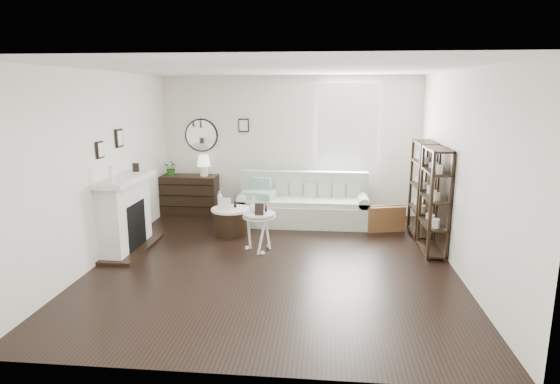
# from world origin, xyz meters

# --- Properties ---
(room) EXTENTS (5.50, 5.50, 5.50)m
(room) POSITION_xyz_m (0.73, 2.70, 1.60)
(room) COLOR black
(room) RESTS_ON ground
(fireplace) EXTENTS (0.50, 1.40, 1.84)m
(fireplace) POSITION_xyz_m (-2.32, 0.30, 0.54)
(fireplace) COLOR white
(fireplace) RESTS_ON ground
(shelf_unit_far) EXTENTS (0.30, 0.80, 1.60)m
(shelf_unit_far) POSITION_xyz_m (2.33, 1.55, 0.80)
(shelf_unit_far) COLOR black
(shelf_unit_far) RESTS_ON ground
(shelf_unit_near) EXTENTS (0.30, 0.80, 1.60)m
(shelf_unit_near) POSITION_xyz_m (2.33, 0.65, 0.80)
(shelf_unit_near) COLOR black
(shelf_unit_near) RESTS_ON ground
(sofa) EXTENTS (2.40, 0.83, 0.93)m
(sofa) POSITION_xyz_m (0.30, 2.07, 0.31)
(sofa) COLOR beige
(sofa) RESTS_ON ground
(quilt) EXTENTS (0.64, 0.56, 0.14)m
(quilt) POSITION_xyz_m (-0.49, 1.95, 0.55)
(quilt) COLOR #279169
(quilt) RESTS_ON sofa
(suitcase) EXTENTS (0.70, 0.38, 0.44)m
(suitcase) POSITION_xyz_m (1.76, 1.72, 0.22)
(suitcase) COLOR olive
(suitcase) RESTS_ON ground
(dresser) EXTENTS (1.17, 0.50, 0.78)m
(dresser) POSITION_xyz_m (-2.00, 2.47, 0.39)
(dresser) COLOR black
(dresser) RESTS_ON ground
(table_lamp) EXTENTS (0.30, 0.30, 0.42)m
(table_lamp) POSITION_xyz_m (-1.65, 2.47, 0.99)
(table_lamp) COLOR beige
(table_lamp) RESTS_ON dresser
(potted_plant) EXTENTS (0.35, 0.33, 0.31)m
(potted_plant) POSITION_xyz_m (-2.29, 2.42, 0.94)
(potted_plant) COLOR #225518
(potted_plant) RESTS_ON dresser
(drum_table) EXTENTS (0.66, 0.66, 0.46)m
(drum_table) POSITION_xyz_m (-0.89, 1.24, 0.23)
(drum_table) COLOR black
(drum_table) RESTS_ON ground
(pedestal_table) EXTENTS (0.51, 0.51, 0.61)m
(pedestal_table) POSITION_xyz_m (-0.29, 0.44, 0.56)
(pedestal_table) COLOR silver
(pedestal_table) RESTS_ON ground
(eiffel_drum) EXTENTS (0.14, 0.14, 0.21)m
(eiffel_drum) POSITION_xyz_m (-0.82, 1.29, 0.56)
(eiffel_drum) COLOR black
(eiffel_drum) RESTS_ON drum_table
(bottle_drum) EXTENTS (0.07, 0.07, 0.32)m
(bottle_drum) POSITION_xyz_m (-1.05, 1.17, 0.62)
(bottle_drum) COLOR silver
(bottle_drum) RESTS_ON drum_table
(card_frame_drum) EXTENTS (0.17, 0.08, 0.22)m
(card_frame_drum) POSITION_xyz_m (-0.94, 1.08, 0.57)
(card_frame_drum) COLOR white
(card_frame_drum) RESTS_ON drum_table
(eiffel_ped) EXTENTS (0.12, 0.12, 0.16)m
(eiffel_ped) POSITION_xyz_m (-0.19, 0.47, 0.69)
(eiffel_ped) COLOR black
(eiffel_ped) RESTS_ON pedestal_table
(flask_ped) EXTENTS (0.13, 0.13, 0.25)m
(flask_ped) POSITION_xyz_m (-0.37, 0.46, 0.73)
(flask_ped) COLOR silver
(flask_ped) RESTS_ON pedestal_table
(card_frame_ped) EXTENTS (0.14, 0.06, 0.18)m
(card_frame_ped) POSITION_xyz_m (-0.26, 0.31, 0.70)
(card_frame_ped) COLOR black
(card_frame_ped) RESTS_ON pedestal_table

